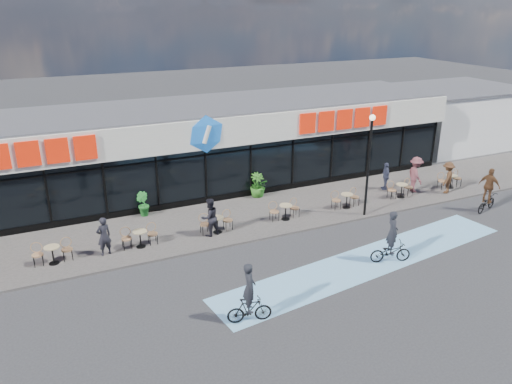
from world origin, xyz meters
TOP-DOWN VIEW (x-y plane):
  - ground at (0.00, 0.00)m, footprint 120.00×120.00m
  - sidewalk at (0.00, 4.50)m, footprint 44.00×5.00m
  - bike_lane at (4.00, -1.50)m, footprint 14.17×4.13m
  - building at (-0.00, 9.93)m, footprint 30.60×6.57m
  - neighbour_building at (20.50, 11.00)m, footprint 9.20×7.20m
  - lamp_post at (6.49, 2.30)m, footprint 0.28×0.28m
  - bistro_set_1 at (-7.67, 3.50)m, footprint 1.54×0.62m
  - bistro_set_2 at (-4.21, 3.50)m, footprint 1.54×0.62m
  - bistro_set_3 at (-0.74, 3.50)m, footprint 1.54×0.62m
  - bistro_set_4 at (2.72, 3.50)m, footprint 1.54×0.62m
  - bistro_set_5 at (6.18, 3.50)m, footprint 1.54×0.62m
  - bistro_set_6 at (9.65, 3.50)m, footprint 1.54×0.62m
  - bistro_set_7 at (13.11, 3.50)m, footprint 1.54×0.62m
  - potted_plant_left at (-3.36, 6.70)m, footprint 0.78×0.82m
  - potted_plant_mid at (2.78, 6.69)m, footprint 1.29×1.29m
  - potted_plant_right at (2.71, 6.67)m, footprint 0.77×0.77m
  - patron_left at (-5.67, 3.32)m, footprint 0.69×0.55m
  - patron_right at (-1.14, 3.26)m, footprint 0.99×0.86m
  - pedestrian_a at (9.65, 4.79)m, footprint 0.65×0.97m
  - pedestrian_b at (10.86, 3.81)m, footprint 1.04×1.41m
  - pedestrian_c at (12.31, 2.94)m, footprint 1.30×1.14m
  - cyclist_a at (4.71, -1.87)m, footprint 1.75×1.05m
  - cyclist_b at (12.45, 0.36)m, footprint 1.79×1.13m
  - cyclist_c at (-2.08, -3.22)m, footprint 1.55×0.74m

SIDE VIEW (x-z plane):
  - ground at x=0.00m, z-range 0.00..0.00m
  - bike_lane at x=4.00m, z-range 0.00..0.01m
  - sidewalk at x=0.00m, z-range 0.00..0.10m
  - bistro_set_1 at x=-7.67m, z-range 0.11..1.01m
  - bistro_set_2 at x=-4.21m, z-range 0.11..1.01m
  - bistro_set_3 at x=-0.74m, z-range 0.11..1.01m
  - bistro_set_4 at x=2.72m, z-range 0.11..1.01m
  - bistro_set_5 at x=6.18m, z-range 0.11..1.01m
  - bistro_set_6 at x=9.65m, z-range 0.11..1.01m
  - bistro_set_7 at x=13.11m, z-range 0.11..1.01m
  - potted_plant_mid at x=2.78m, z-range 0.10..1.19m
  - potted_plant_left at x=-3.36m, z-range 0.10..1.27m
  - potted_plant_right at x=2.71m, z-range 0.10..1.41m
  - cyclist_a at x=4.71m, z-range -0.34..1.87m
  - cyclist_c at x=-2.08m, z-range -0.26..1.90m
  - pedestrian_a at x=9.65m, z-range 0.10..1.63m
  - cyclist_b at x=12.45m, z-range -0.24..2.00m
  - patron_left at x=-5.67m, z-range 0.10..1.76m
  - patron_right at x=-1.14m, z-range 0.10..1.84m
  - pedestrian_c at x=12.31m, z-range 0.10..1.84m
  - pedestrian_b at x=10.86m, z-range 0.10..2.06m
  - neighbour_building at x=20.50m, z-range 0.01..4.12m
  - building at x=0.00m, z-range -0.04..4.71m
  - lamp_post at x=6.49m, z-range 0.58..5.53m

